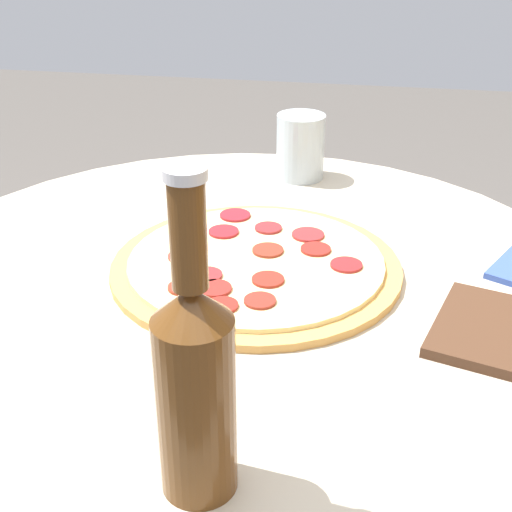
# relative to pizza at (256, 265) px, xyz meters

# --- Properties ---
(table) EXTENTS (0.89, 0.89, 0.74)m
(table) POSITION_rel_pizza_xyz_m (0.01, -0.02, -0.22)
(table) COLOR #B2A893
(table) RESTS_ON ground_plane
(pizza) EXTENTS (0.36, 0.36, 0.02)m
(pizza) POSITION_rel_pizza_xyz_m (0.00, 0.00, 0.00)
(pizza) COLOR #C68E47
(pizza) RESTS_ON table
(beer_bottle) EXTENTS (0.06, 0.06, 0.27)m
(beer_bottle) POSITION_rel_pizza_xyz_m (0.36, 0.02, 0.09)
(beer_bottle) COLOR #563314
(beer_bottle) RESTS_ON table
(drinking_glass) EXTENTS (0.08, 0.08, 0.10)m
(drinking_glass) POSITION_rel_pizza_xyz_m (-0.33, 0.01, 0.04)
(drinking_glass) COLOR #ADBCC6
(drinking_glass) RESTS_ON table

